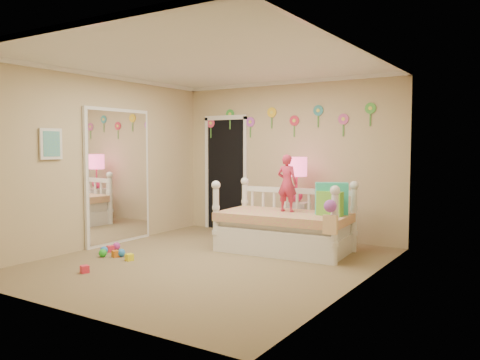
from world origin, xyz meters
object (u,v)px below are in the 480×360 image
Objects in this scene: daybed at (285,216)px; table_lamp at (297,172)px; child at (287,183)px; nightstand at (296,222)px.

table_lamp reaches higher than daybed.
daybed is 0.48m from child.
daybed is 2.25× the size of child.
child is (-0.01, 0.09, 0.47)m from daybed.
child is 1.18× the size of table_lamp.
nightstand is at bearing 98.71° from daybed.
daybed is 2.94× the size of nightstand.
daybed reaches higher than nightstand.
nightstand is at bearing 0.00° from table_lamp.
nightstand is 0.90× the size of table_lamp.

